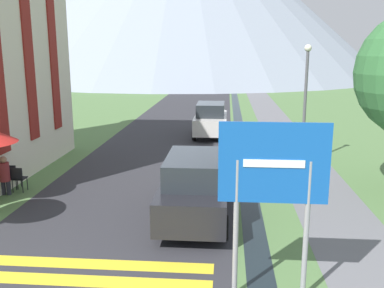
{
  "coord_description": "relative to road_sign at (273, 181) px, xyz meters",
  "views": [
    {
      "loc": [
        0.44,
        -3.26,
        4.61
      ],
      "look_at": [
        -0.65,
        10.0,
        1.67
      ],
      "focal_mm": 40.0,
      "sensor_mm": 36.0,
      "label": 1
    }
  ],
  "objects": [
    {
      "name": "parked_car_near",
      "position": [
        -1.69,
        3.8,
        -1.38
      ],
      "size": [
        1.86,
        4.45,
        1.82
      ],
      "color": "black",
      "rests_on": "ground_plane"
    },
    {
      "name": "road_sign",
      "position": [
        0.0,
        0.0,
        0.0
      ],
      "size": [
        1.98,
        0.11,
        3.38
      ],
      "color": "gray",
      "rests_on": "ground_plane"
    },
    {
      "name": "ground_plane",
      "position": [
        -1.29,
        15.8,
        -2.29
      ],
      "size": [
        160.0,
        160.0,
        0.0
      ],
      "primitive_type": "plane",
      "color": "#517542"
    },
    {
      "name": "cafe_chair_far_left",
      "position": [
        -7.66,
        5.51,
        -1.78
      ],
      "size": [
        0.4,
        0.4,
        0.85
      ],
      "rotation": [
        0.0,
        0.0,
        0.5
      ],
      "color": "black",
      "rests_on": "ground_plane"
    },
    {
      "name": "drainage_channel",
      "position": [
        -0.09,
        25.8,
        -2.29
      ],
      "size": [
        0.6,
        60.0,
        0.0
      ],
      "color": "black",
      "rests_on": "ground_plane"
    },
    {
      "name": "footpath",
      "position": [
        2.31,
        25.8,
        -2.29
      ],
      "size": [
        2.2,
        60.0,
        0.01
      ],
      "color": "slate",
      "rests_on": "ground_plane"
    },
    {
      "name": "streetlamp",
      "position": [
        2.26,
        9.88,
        0.58
      ],
      "size": [
        0.28,
        0.28,
        4.81
      ],
      "color": "#515156",
      "rests_on": "ground_plane"
    },
    {
      "name": "person_seated_far",
      "position": [
        -7.95,
        5.23,
        -1.59
      ],
      "size": [
        0.32,
        0.32,
        1.28
      ],
      "color": "#282833",
      "rests_on": "ground_plane"
    },
    {
      "name": "cafe_chair_far_right",
      "position": [
        -8.02,
        5.8,
        -1.78
      ],
      "size": [
        0.4,
        0.4,
        0.85
      ],
      "rotation": [
        0.0,
        0.0,
        -0.49
      ],
      "color": "black",
      "rests_on": "ground_plane"
    },
    {
      "name": "parked_car_far",
      "position": [
        -1.71,
        15.41,
        -1.38
      ],
      "size": [
        1.8,
        4.0,
        1.82
      ],
      "color": "silver",
      "rests_on": "ground_plane"
    },
    {
      "name": "road",
      "position": [
        -3.79,
        25.8,
        -2.29
      ],
      "size": [
        6.4,
        60.0,
        0.01
      ],
      "color": "#2D2D33",
      "rests_on": "ground_plane"
    }
  ]
}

